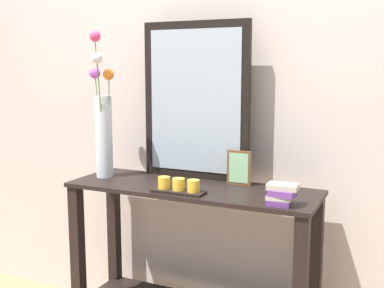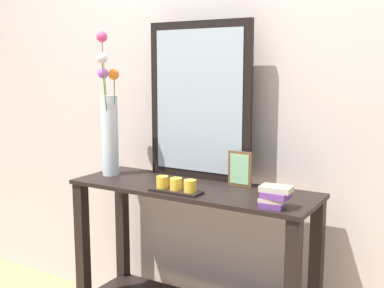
{
  "view_description": "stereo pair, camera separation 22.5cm",
  "coord_description": "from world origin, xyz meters",
  "views": [
    {
      "loc": [
        0.94,
        -2.02,
        1.41
      ],
      "look_at": [
        0.0,
        0.0,
        1.06
      ],
      "focal_mm": 44.99,
      "sensor_mm": 36.0,
      "label": 1
    },
    {
      "loc": [
        1.14,
        -1.91,
        1.41
      ],
      "look_at": [
        0.0,
        0.0,
        1.06
      ],
      "focal_mm": 44.99,
      "sensor_mm": 36.0,
      "label": 2
    }
  ],
  "objects": [
    {
      "name": "book_stack",
      "position": [
        0.47,
        -0.13,
        0.9
      ],
      "size": [
        0.13,
        0.09,
        0.09
      ],
      "color": "#663884",
      "rests_on": "console_table"
    },
    {
      "name": "console_table",
      "position": [
        0.0,
        0.0,
        0.51
      ],
      "size": [
        1.2,
        0.4,
        0.85
      ],
      "color": "black",
      "rests_on": "ground"
    },
    {
      "name": "tall_vase_left",
      "position": [
        -0.5,
        0.0,
        1.13
      ],
      "size": [
        0.2,
        0.2,
        0.74
      ],
      "color": "silver",
      "rests_on": "console_table"
    },
    {
      "name": "wall_back",
      "position": [
        0.0,
        0.32,
        1.35
      ],
      "size": [
        6.4,
        0.08,
        2.7
      ],
      "primitive_type": "cube",
      "color": "beige",
      "rests_on": "ground"
    },
    {
      "name": "picture_frame_small",
      "position": [
        0.19,
        0.12,
        0.93
      ],
      "size": [
        0.12,
        0.01,
        0.17
      ],
      "color": "brown",
      "rests_on": "console_table"
    },
    {
      "name": "candle_tray",
      "position": [
        -0.01,
        -0.13,
        0.88
      ],
      "size": [
        0.24,
        0.09,
        0.07
      ],
      "color": "black",
      "rests_on": "console_table"
    },
    {
      "name": "mirror_leaning",
      "position": [
        -0.06,
        0.17,
        1.24
      ],
      "size": [
        0.57,
        0.03,
        0.79
      ],
      "color": "black",
      "rests_on": "console_table"
    }
  ]
}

